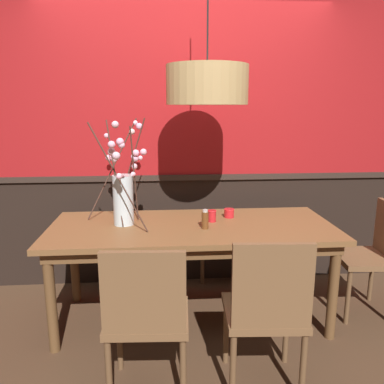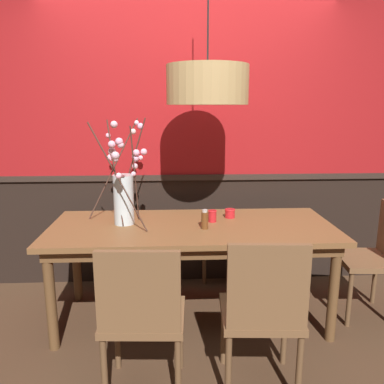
# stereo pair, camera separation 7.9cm
# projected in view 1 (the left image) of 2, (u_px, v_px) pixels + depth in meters

# --- Properties ---
(ground_plane) EXTENTS (24.00, 24.00, 0.00)m
(ground_plane) POSITION_uv_depth(u_px,v_px,m) (192.00, 317.00, 3.04)
(ground_plane) COLOR #4C3321
(back_wall) EXTENTS (4.52, 0.14, 2.78)m
(back_wall) POSITION_uv_depth(u_px,v_px,m) (185.00, 134.00, 3.46)
(back_wall) COLOR black
(back_wall) RESTS_ON ground
(dining_table) EXTENTS (2.11, 0.88, 0.76)m
(dining_table) POSITION_uv_depth(u_px,v_px,m) (192.00, 235.00, 2.89)
(dining_table) COLOR brown
(dining_table) RESTS_ON ground
(chair_near_side_left) EXTENTS (0.48, 0.43, 0.93)m
(chair_near_side_left) POSITION_uv_depth(u_px,v_px,m) (146.00, 313.00, 2.09)
(chair_near_side_left) COLOR brown
(chair_near_side_left) RESTS_ON ground
(chair_far_side_right) EXTENTS (0.43, 0.45, 0.92)m
(chair_far_side_right) POSITION_uv_depth(u_px,v_px,m) (219.00, 223.00, 3.76)
(chair_far_side_right) COLOR brown
(chair_far_side_right) RESTS_ON ground
(chair_far_side_left) EXTENTS (0.45, 0.44, 0.90)m
(chair_far_side_left) POSITION_uv_depth(u_px,v_px,m) (149.00, 224.00, 3.72)
(chair_far_side_left) COLOR brown
(chair_far_side_left) RESTS_ON ground
(chair_near_side_right) EXTENTS (0.47, 0.45, 0.95)m
(chair_near_side_right) POSITION_uv_depth(u_px,v_px,m) (267.00, 307.00, 2.15)
(chair_near_side_right) COLOR brown
(chair_near_side_right) RESTS_ON ground
(chair_head_east_end) EXTENTS (0.44, 0.45, 0.90)m
(chair_head_east_end) POSITION_uv_depth(u_px,v_px,m) (373.00, 251.00, 3.02)
(chair_head_east_end) COLOR brown
(chair_head_east_end) RESTS_ON ground
(vase_with_blossoms) EXTENTS (0.48, 0.72, 0.79)m
(vase_with_blossoms) POSITION_uv_depth(u_px,v_px,m) (123.00, 192.00, 2.84)
(vase_with_blossoms) COLOR silver
(vase_with_blossoms) RESTS_ON dining_table
(candle_holder_nearer_center) EXTENTS (0.08, 0.08, 0.07)m
(candle_holder_nearer_center) POSITION_uv_depth(u_px,v_px,m) (229.00, 213.00, 3.07)
(candle_holder_nearer_center) COLOR red
(candle_holder_nearer_center) RESTS_ON dining_table
(candle_holder_nearer_edge) EXTENTS (0.07, 0.07, 0.09)m
(candle_holder_nearer_edge) POSITION_uv_depth(u_px,v_px,m) (212.00, 216.00, 2.95)
(candle_holder_nearer_edge) COLOR red
(candle_holder_nearer_edge) RESTS_ON dining_table
(condiment_bottle) EXTENTS (0.05, 0.05, 0.14)m
(condiment_bottle) POSITION_uv_depth(u_px,v_px,m) (205.00, 220.00, 2.77)
(condiment_bottle) COLOR brown
(condiment_bottle) RESTS_ON dining_table
(pendant_lamp) EXTENTS (0.58, 0.58, 1.14)m
(pendant_lamp) POSITION_uv_depth(u_px,v_px,m) (207.00, 85.00, 2.72)
(pendant_lamp) COLOR tan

